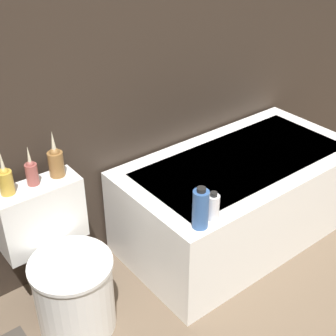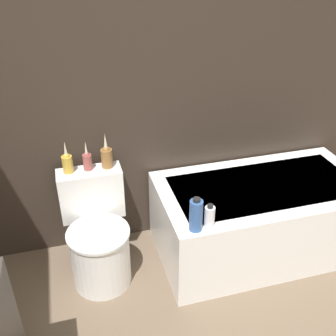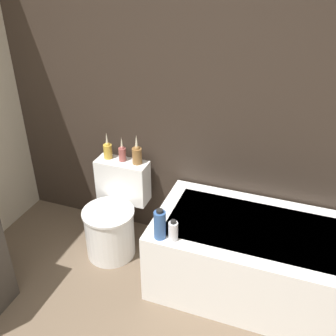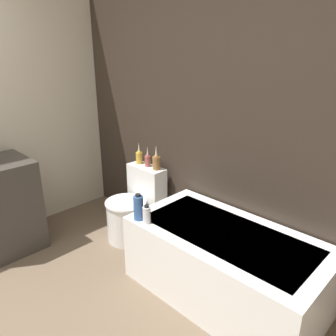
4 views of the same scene
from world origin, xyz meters
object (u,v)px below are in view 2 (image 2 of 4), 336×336
Objects in this scene: toilet at (98,238)px; shampoo_bottle_tall at (196,215)px; vase_gold at (67,162)px; vase_bronze at (107,156)px; bathtub at (260,217)px; vase_silver at (87,160)px; shampoo_bottle_short at (210,216)px.

shampoo_bottle_tall is at bearing -34.68° from toilet.
shampoo_bottle_tall is at bearing -41.50° from vase_gold.
vase_gold is 0.26m from vase_bronze.
vase_silver is (-1.18, 0.28, 0.50)m from bathtub.
shampoo_bottle_tall is (0.55, -0.61, -0.12)m from vase_silver.
toilet is 0.53m from vase_silver.
vase_bronze is 1.12× the size of shampoo_bottle_tall.
bathtub is 1.20m from vase_bronze.
shampoo_bottle_short is at bearing -37.72° from vase_gold.
vase_gold is 0.91× the size of vase_bronze.
vase_gold is at bearing 142.28° from shampoo_bottle_short.
shampoo_bottle_tall is (0.55, -0.38, 0.36)m from toilet.
vase_gold reaches higher than bathtub.
bathtub is 2.08× the size of toilet.
vase_silver is 0.94× the size of shampoo_bottle_tall.
vase_silver is at bearing 166.50° from bathtub.
toilet is at bearing -90.00° from vase_silver.
vase_bronze reaches higher than toilet.
vase_silver reaches higher than shampoo_bottle_tall.
toilet is 0.76m from shampoo_bottle_tall.
toilet and shampoo_bottle_short have the same top height.
toilet is 0.56m from vase_bronze.
vase_silver is 1.35× the size of shampoo_bottle_short.
bathtub is 1.43m from vase_gold.
bathtub is 6.59× the size of vase_gold.
bathtub is 9.57× the size of shampoo_bottle_short.
vase_bronze is at bearing 164.96° from bathtub.
vase_gold is 1.08× the size of vase_silver.
vase_silver is (0.00, 0.22, 0.48)m from toilet.
vase_gold is at bearing -179.83° from vase_bronze.
vase_bronze is 0.75m from shampoo_bottle_tall.
shampoo_bottle_short is at bearing -149.52° from bathtub.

